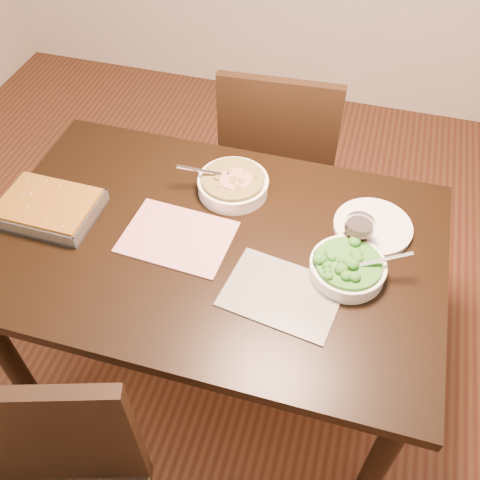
% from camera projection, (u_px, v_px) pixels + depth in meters
% --- Properties ---
extents(ground, '(4.00, 4.00, 0.00)m').
position_uv_depth(ground, '(220.00, 361.00, 2.20)').
color(ground, '#441F13').
rests_on(ground, ground).
extents(table, '(1.40, 0.90, 0.75)m').
position_uv_depth(table, '(214.00, 261.00, 1.71)').
color(table, black).
rests_on(table, ground).
extents(magazine_a, '(0.34, 0.26, 0.01)m').
position_uv_depth(magazine_a, '(178.00, 237.00, 1.64)').
color(magazine_a, '#A42F49').
rests_on(magazine_a, table).
extents(magazine_b, '(0.35, 0.27, 0.01)m').
position_uv_depth(magazine_b, '(282.00, 294.00, 1.50)').
color(magazine_b, '#292A31').
rests_on(magazine_b, table).
extents(coaster, '(0.12, 0.12, 0.00)m').
position_uv_depth(coaster, '(355.00, 244.00, 1.63)').
color(coaster, white).
rests_on(coaster, table).
extents(stew_bowl, '(0.26, 0.24, 0.09)m').
position_uv_depth(stew_bowl, '(233.00, 184.00, 1.76)').
color(stew_bowl, white).
rests_on(stew_bowl, table).
extents(broccoli_bowl, '(0.25, 0.22, 0.09)m').
position_uv_depth(broccoli_bowl, '(348.00, 267.00, 1.53)').
color(broccoli_bowl, white).
rests_on(broccoli_bowl, table).
extents(baking_dish, '(0.31, 0.23, 0.05)m').
position_uv_depth(baking_dish, '(49.00, 208.00, 1.69)').
color(baking_dish, silver).
rests_on(baking_dish, table).
extents(wine_tumbler, '(0.09, 0.09, 0.10)m').
position_uv_depth(wine_tumbler, '(358.00, 232.00, 1.59)').
color(wine_tumbler, black).
rests_on(wine_tumbler, coaster).
extents(dinner_plate, '(0.24, 0.24, 0.02)m').
position_uv_depth(dinner_plate, '(373.00, 227.00, 1.66)').
color(dinner_plate, silver).
rests_on(dinner_plate, table).
extents(chair_far, '(0.48, 0.48, 0.97)m').
position_uv_depth(chair_far, '(280.00, 155.00, 2.23)').
color(chair_far, black).
rests_on(chair_far, ground).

